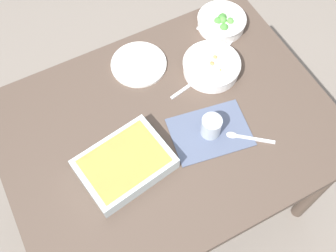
{
  "coord_description": "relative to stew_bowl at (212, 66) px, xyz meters",
  "views": [
    {
      "loc": [
        -0.33,
        -0.63,
        2.05
      ],
      "look_at": [
        0.0,
        0.0,
        0.74
      ],
      "focal_mm": 43.79,
      "sensor_mm": 36.0,
      "label": 1
    }
  ],
  "objects": [
    {
      "name": "side_plate",
      "position": [
        -0.24,
        0.16,
        -0.03
      ],
      "size": [
        0.22,
        0.22,
        0.01
      ],
      "primitive_type": "cylinder",
      "color": "white",
      "rests_on": "dining_table"
    },
    {
      "name": "spoon_by_broccoli",
      "position": [
        0.11,
        0.19,
        -0.03
      ],
      "size": [
        0.17,
        0.07,
        0.01
      ],
      "color": "silver",
      "rests_on": "dining_table"
    },
    {
      "name": "placemat",
      "position": [
        -0.14,
        -0.23,
        -0.03
      ],
      "size": [
        0.31,
        0.24,
        0.0
      ],
      "primitive_type": "cube",
      "rotation": [
        0.0,
        0.0,
        -0.17
      ],
      "color": "#4C5670",
      "rests_on": "dining_table"
    },
    {
      "name": "baking_dish",
      "position": [
        -0.47,
        -0.22,
        0.0
      ],
      "size": [
        0.33,
        0.27,
        0.06
      ],
      "color": "silver",
      "rests_on": "dining_table"
    },
    {
      "name": "spoon_by_stew",
      "position": [
        -0.09,
        -0.02,
        -0.03
      ],
      "size": [
        0.18,
        0.05,
        0.01
      ],
      "color": "silver",
      "rests_on": "dining_table"
    },
    {
      "name": "ground_plane",
      "position": [
        -0.26,
        -0.14,
        -0.77
      ],
      "size": [
        6.0,
        6.0,
        0.0
      ],
      "primitive_type": "plane",
      "color": "slate"
    },
    {
      "name": "stew_bowl",
      "position": [
        0.0,
        0.0,
        0.0
      ],
      "size": [
        0.22,
        0.22,
        0.06
      ],
      "color": "white",
      "rests_on": "dining_table"
    },
    {
      "name": "dining_table",
      "position": [
        -0.26,
        -0.14,
        -0.12
      ],
      "size": [
        1.2,
        0.9,
        0.74
      ],
      "color": "#4C3D33",
      "rests_on": "ground_plane"
    },
    {
      "name": "drink_cup",
      "position": [
        -0.14,
        -0.23,
        0.01
      ],
      "size": [
        0.07,
        0.07,
        0.08
      ],
      "color": "#B2BCC6",
      "rests_on": "dining_table"
    },
    {
      "name": "spoon_spare",
      "position": [
        -0.05,
        -0.31,
        -0.03
      ],
      "size": [
        0.15,
        0.12,
        0.01
      ],
      "color": "silver",
      "rests_on": "dining_table"
    },
    {
      "name": "broccoli_bowl",
      "position": [
        0.15,
        0.18,
        -0.0
      ],
      "size": [
        0.2,
        0.2,
        0.07
      ],
      "color": "white",
      "rests_on": "dining_table"
    },
    {
      "name": "fork_on_table",
      "position": [
        0.16,
        0.09,
        -0.03
      ],
      "size": [
        0.16,
        0.11,
        0.01
      ],
      "color": "silver",
      "rests_on": "dining_table"
    }
  ]
}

